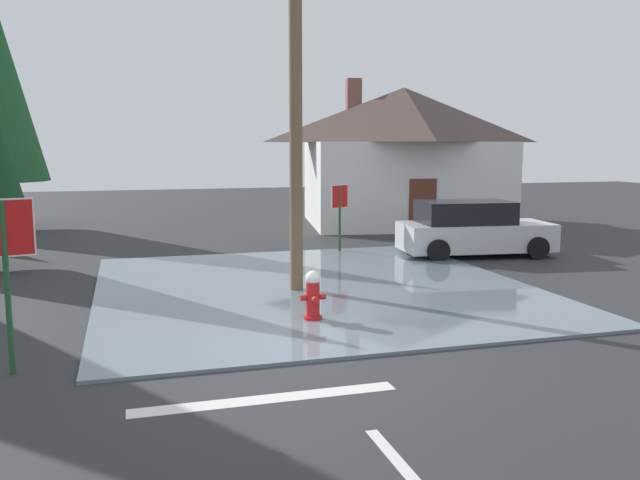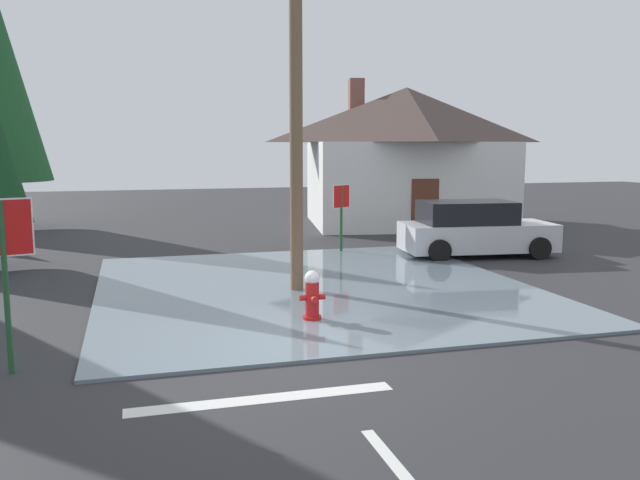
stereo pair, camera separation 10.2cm
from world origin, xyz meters
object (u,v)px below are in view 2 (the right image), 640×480
object	(u,v)px
utility_pole	(296,57)
parked_car	(474,230)
stop_sign_near	(3,249)
stop_sign_far	(341,205)
fire_hydrant	(312,297)
house	(406,154)

from	to	relation	value
utility_pole	parked_car	size ratio (longest dim) A/B	2.15
stop_sign_near	parked_car	size ratio (longest dim) A/B	0.55
stop_sign_near	stop_sign_far	world-z (taller)	stop_sign_near
stop_sign_near	parked_car	distance (m)	13.44
fire_hydrant	parked_car	xyz separation A→B (m)	(6.45, 5.79, 0.30)
fire_hydrant	stop_sign_far	distance (m)	8.02
house	parked_car	distance (m)	8.23
utility_pole	parked_car	xyz separation A→B (m)	(6.11, 3.26, -4.26)
utility_pole	house	distance (m)	13.49
house	parked_car	world-z (taller)	house
utility_pole	parked_car	bearing A→B (deg)	28.09
stop_sign_near	parked_car	bearing A→B (deg)	32.87
stop_sign_near	fire_hydrant	world-z (taller)	stop_sign_near
house	parked_car	xyz separation A→B (m)	(-1.18, -7.87, -2.08)
fire_hydrant	house	distance (m)	15.83
parked_car	fire_hydrant	bearing A→B (deg)	-138.09
stop_sign_near	utility_pole	bearing A→B (deg)	37.94
stop_sign_near	parked_car	xyz separation A→B (m)	(11.25, 7.27, -1.02)
stop_sign_near	stop_sign_far	distance (m)	11.78
stop_sign_near	house	world-z (taller)	house
stop_sign_near	parked_car	world-z (taller)	stop_sign_near
utility_pole	stop_sign_far	distance (m)	6.58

